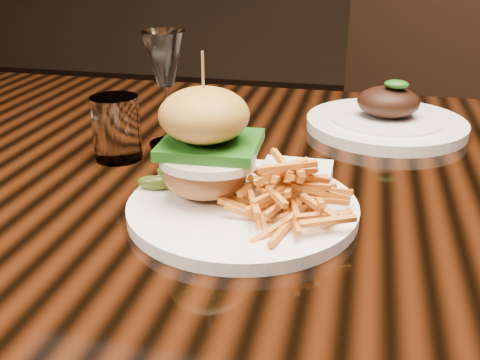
% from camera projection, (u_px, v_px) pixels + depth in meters
% --- Properties ---
extents(dining_table, '(1.60, 0.90, 0.75)m').
position_uv_depth(dining_table, '(298.00, 226.00, 0.78)').
color(dining_table, black).
rests_on(dining_table, ground).
extents(burger_plate, '(0.26, 0.26, 0.18)m').
position_uv_depth(burger_plate, '(238.00, 175.00, 0.63)').
color(burger_plate, white).
rests_on(burger_plate, dining_table).
extents(ramekin, '(0.10, 0.10, 0.04)m').
position_uv_depth(ramekin, '(295.00, 185.00, 0.67)').
color(ramekin, white).
rests_on(ramekin, dining_table).
extents(wine_glass, '(0.06, 0.06, 0.17)m').
position_uv_depth(wine_glass, '(165.00, 63.00, 0.81)').
color(wine_glass, white).
rests_on(wine_glass, dining_table).
extents(water_tumbler, '(0.07, 0.07, 0.09)m').
position_uv_depth(water_tumbler, '(116.00, 128.00, 0.79)').
color(water_tumbler, white).
rests_on(water_tumbler, dining_table).
extents(far_dish, '(0.26, 0.26, 0.09)m').
position_uv_depth(far_dish, '(386.00, 120.00, 0.91)').
color(far_dish, white).
rests_on(far_dish, dining_table).
extents(chair_far, '(0.60, 0.61, 0.95)m').
position_uv_depth(chair_far, '(402.00, 129.00, 1.58)').
color(chair_far, black).
rests_on(chair_far, ground).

